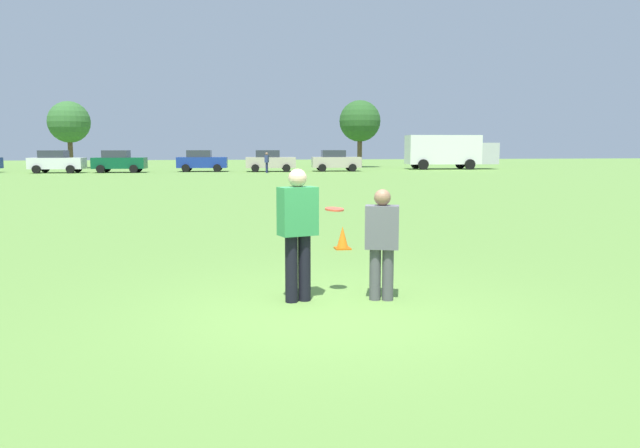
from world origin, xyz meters
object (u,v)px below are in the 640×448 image
(player_thrower, at_px, (298,227))
(parked_car_mid_left, at_px, (56,162))
(traffic_cone, at_px, (343,238))
(parked_car_center, at_px, (119,161))
(frisbee, at_px, (334,209))
(parked_car_near_right, at_px, (270,161))
(box_truck, at_px, (449,151))
(bystander_sideline_watcher, at_px, (267,161))
(parked_car_mid_right, at_px, (202,161))
(parked_car_far_right, at_px, (336,161))
(player_defender, at_px, (382,239))

(player_thrower, bearing_deg, parked_car_mid_left, 107.41)
(traffic_cone, height_order, parked_car_center, parked_car_center)
(frisbee, bearing_deg, traffic_cone, 76.66)
(parked_car_near_right, bearing_deg, parked_car_mid_left, 179.33)
(parked_car_center, bearing_deg, player_thrower, -78.48)
(box_truck, bearing_deg, bystander_sideline_watcher, -163.21)
(traffic_cone, xyz_separation_m, parked_car_center, (-10.51, 40.12, 0.69))
(frisbee, relative_size, parked_car_mid_left, 0.06)
(traffic_cone, xyz_separation_m, bystander_sideline_watcher, (1.44, 37.60, 0.70))
(parked_car_mid_right, bearing_deg, player_thrower, -87.01)
(player_thrower, height_order, traffic_cone, player_thrower)
(player_thrower, distance_m, parked_car_near_right, 44.21)
(parked_car_far_right, bearing_deg, player_thrower, -101.63)
(frisbee, height_order, parked_car_mid_left, parked_car_mid_left)
(parked_car_far_right, bearing_deg, parked_car_mid_left, 179.45)
(player_thrower, bearing_deg, box_truck, 66.37)
(traffic_cone, relative_size, bystander_sideline_watcher, 0.29)
(player_defender, height_order, parked_car_near_right, parked_car_near_right)
(parked_car_mid_left, bearing_deg, player_thrower, -72.59)
(parked_car_near_right, bearing_deg, parked_car_far_right, -0.18)
(parked_car_mid_right, distance_m, box_truck, 23.05)
(parked_car_mid_right, relative_size, parked_car_far_right, 1.00)
(parked_car_mid_left, relative_size, bystander_sideline_watcher, 2.61)
(parked_car_center, xyz_separation_m, parked_car_near_right, (12.41, -0.19, 0.00))
(player_defender, relative_size, parked_car_center, 0.36)
(parked_car_mid_right, bearing_deg, traffic_cone, -84.65)
(parked_car_mid_left, height_order, parked_car_center, same)
(traffic_cone, bearing_deg, parked_car_near_right, 87.27)
(traffic_cone, distance_m, bystander_sideline_watcher, 37.63)
(parked_car_mid_right, distance_m, parked_car_near_right, 5.84)
(parked_car_far_right, xyz_separation_m, bystander_sideline_watcher, (-6.15, -2.32, 0.01))
(frisbee, bearing_deg, player_thrower, -156.11)
(parked_car_center, height_order, parked_car_mid_right, same)
(parked_car_mid_right, xyz_separation_m, parked_car_near_right, (5.74, -1.05, 0.00))
(player_thrower, xyz_separation_m, parked_car_mid_left, (-13.89, 44.28, -0.11))
(parked_car_near_right, height_order, box_truck, box_truck)
(parked_car_near_right, distance_m, parked_car_far_right, 5.69)
(parked_car_mid_left, bearing_deg, frisbee, -71.84)
(frisbee, height_order, bystander_sideline_watcher, bystander_sideline_watcher)
(parked_car_far_right, relative_size, box_truck, 0.50)
(parked_car_near_right, bearing_deg, box_truck, 9.88)
(player_defender, xyz_separation_m, parked_car_mid_right, (-3.51, 45.25, 0.06))
(traffic_cone, xyz_separation_m, parked_car_far_right, (7.59, 39.92, 0.69))
(frisbee, distance_m, bystander_sideline_watcher, 41.56)
(player_thrower, relative_size, bystander_sideline_watcher, 1.10)
(parked_car_near_right, relative_size, box_truck, 0.50)
(player_defender, height_order, bystander_sideline_watcher, bystander_sideline_watcher)
(traffic_cone, distance_m, parked_car_mid_left, 42.98)
(player_defender, xyz_separation_m, bystander_sideline_watcher, (1.77, 41.86, 0.07))
(parked_car_far_right, bearing_deg, box_truck, 14.66)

